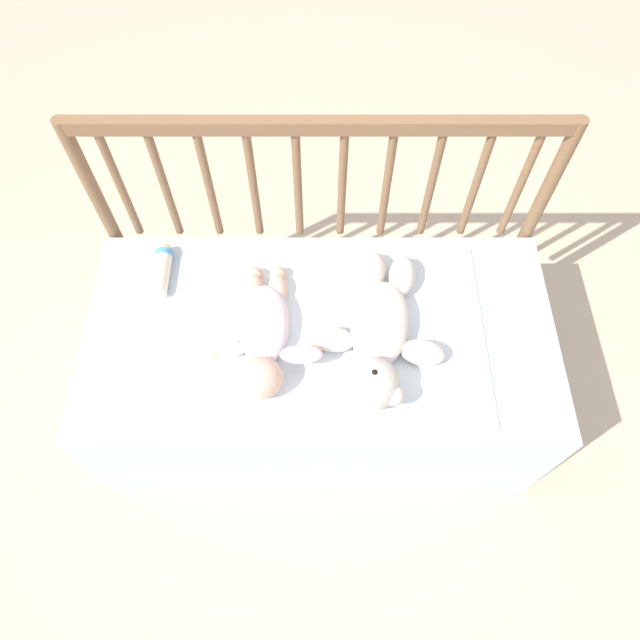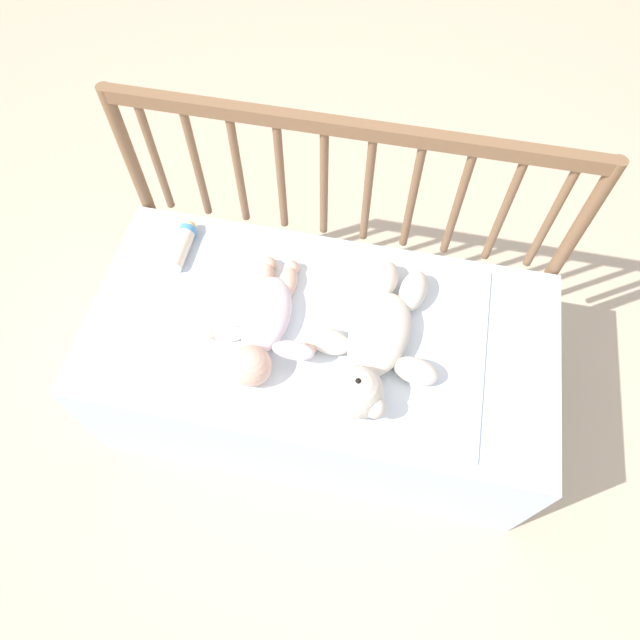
# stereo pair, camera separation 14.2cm
# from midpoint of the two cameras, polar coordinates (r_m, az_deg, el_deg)

# --- Properties ---
(ground_plane) EXTENTS (12.00, 12.00, 0.00)m
(ground_plane) POSITION_cam_midpoint_polar(r_m,az_deg,el_deg) (1.86, 2.21, -7.65)
(ground_plane) COLOR #C6B293
(crib_mattress) EXTENTS (1.22, 0.61, 0.43)m
(crib_mattress) POSITION_cam_midpoint_polar(r_m,az_deg,el_deg) (1.66, 2.45, -4.87)
(crib_mattress) COLOR silver
(crib_mattress) RESTS_ON ground_plane
(crib_rail) EXTENTS (1.22, 0.04, 0.83)m
(crib_rail) POSITION_cam_midpoint_polar(r_m,az_deg,el_deg) (1.54, 5.24, 12.04)
(crib_rail) COLOR brown
(crib_rail) RESTS_ON ground_plane
(blanket) EXTENTS (0.81, 0.54, 0.01)m
(blanket) POSITION_cam_midpoint_polar(r_m,az_deg,el_deg) (1.47, 3.36, -1.57)
(blanket) COLOR white
(blanket) RESTS_ON crib_mattress
(teddy_bear) EXTENTS (0.35, 0.47, 0.13)m
(teddy_bear) POSITION_cam_midpoint_polar(r_m,az_deg,el_deg) (1.41, 8.36, -2.92)
(teddy_bear) COLOR silver
(teddy_bear) RESTS_ON crib_mattress
(baby) EXTENTS (0.30, 0.39, 0.10)m
(baby) POSITION_cam_midpoint_polar(r_m,az_deg,el_deg) (1.44, -2.92, -0.64)
(baby) COLOR white
(baby) RESTS_ON crib_mattress
(baby_bottle) EXTENTS (0.05, 0.16, 0.05)m
(baby_bottle) POSITION_cam_midpoint_polar(r_m,az_deg,el_deg) (1.63, -11.17, 7.25)
(baby_bottle) COLOR #F4E5CC
(baby_bottle) RESTS_ON crib_mattress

